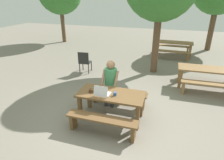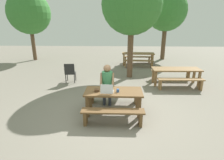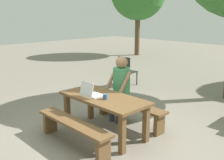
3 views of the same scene
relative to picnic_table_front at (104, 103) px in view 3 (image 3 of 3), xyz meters
The scene contains 9 objects.
ground_plane 0.59m from the picnic_table_front, ahead, with size 30.00×30.00×0.00m, color gray.
picnic_table_front is the anchor object (origin of this frame).
bench_near 0.73m from the picnic_table_front, 90.00° to the right, with size 1.66×0.30×0.43m.
bench_far 0.73m from the picnic_table_front, 90.00° to the left, with size 1.66×0.30×0.43m.
laptop 0.29m from the picnic_table_front, 140.86° to the right, with size 0.36×0.34×0.27m.
small_pouch 0.51m from the picnic_table_front, behind, with size 0.13×0.10×0.08m.
coffee_mug 0.22m from the picnic_table_front, 33.38° to the right, with size 0.08×0.08×0.09m.
person_seated 0.71m from the picnic_table_front, 108.96° to the left, with size 0.45×0.43×1.32m.
plastic_chair 3.37m from the picnic_table_front, 126.25° to the left, with size 0.48×0.48×0.89m.
Camera 3 is at (3.35, -3.02, 2.14)m, focal length 42.86 mm.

